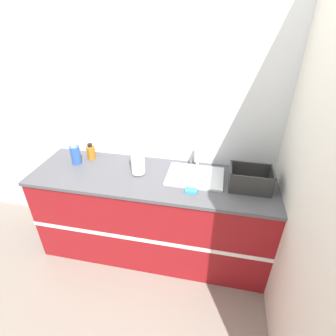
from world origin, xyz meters
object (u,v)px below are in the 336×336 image
sink (195,175)px  bottle_blue (75,154)px  dish_rack (250,181)px  bottle_amber (91,152)px  paper_towel_roll (138,159)px

sink → bottle_blue: 1.12m
dish_rack → bottle_amber: dish_rack is taller
dish_rack → sink: bearing=171.4°
dish_rack → bottle_blue: size_ratio=1.59×
sink → bottle_amber: sink is taller
paper_towel_roll → dish_rack: paper_towel_roll is taller
sink → bottle_blue: (-1.12, 0.01, 0.07)m
dish_rack → bottle_amber: size_ratio=2.15×
paper_towel_roll → dish_rack: 0.95m
dish_rack → bottle_amber: 1.49m
paper_towel_roll → bottle_amber: size_ratio=1.81×
sink → bottle_blue: bearing=179.6°
sink → bottle_blue: size_ratio=2.30×
sink → paper_towel_roll: (-0.50, -0.05, 0.12)m
sink → bottle_blue: sink is taller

